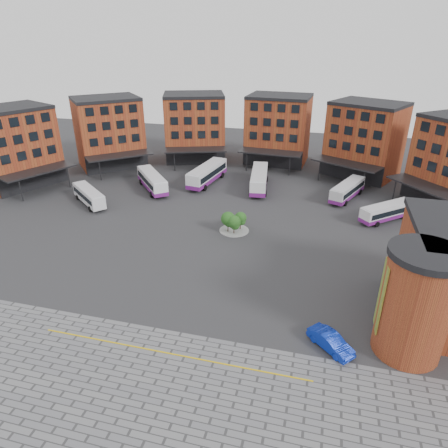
% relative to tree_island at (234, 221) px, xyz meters
% --- Properties ---
extents(ground, '(160.00, 160.00, 0.00)m').
position_rel_tree_island_xyz_m(ground, '(-2.01, -11.57, -1.79)').
color(ground, '#28282B').
rests_on(ground, ground).
extents(paving_zone, '(50.00, 22.00, 0.02)m').
position_rel_tree_island_xyz_m(paving_zone, '(-0.01, -33.57, -1.78)').
color(paving_zone, slate).
rests_on(paving_zone, ground).
extents(yellow_line, '(26.00, 0.15, 0.02)m').
position_rel_tree_island_xyz_m(yellow_line, '(-0.01, -25.57, -1.76)').
color(yellow_line, gold).
rests_on(yellow_line, paving_zone).
extents(main_building, '(94.14, 42.48, 14.60)m').
position_rel_tree_island_xyz_m(main_building, '(-6.78, 26.68, 5.44)').
color(main_building, brown).
rests_on(main_building, ground).
extents(tree_island, '(4.40, 4.40, 3.20)m').
position_rel_tree_island_xyz_m(tree_island, '(0.00, 0.00, 0.00)').
color(tree_island, gray).
rests_on(tree_island, ground).
extents(bus_a, '(9.00, 7.88, 2.77)m').
position_rel_tree_island_xyz_m(bus_a, '(-26.41, 4.26, -0.15)').
color(bus_a, silver).
rests_on(bus_a, ground).
extents(bus_b, '(9.35, 10.47, 3.22)m').
position_rel_tree_island_xyz_m(bus_b, '(-18.72, 13.33, -0.04)').
color(bus_b, white).
rests_on(bus_b, ground).
extents(bus_c, '(4.81, 12.81, 3.53)m').
position_rel_tree_island_xyz_m(bus_c, '(-9.82, 19.36, 0.12)').
color(bus_c, white).
rests_on(bus_c, ground).
extents(bus_d, '(4.35, 12.54, 3.46)m').
position_rel_tree_island_xyz_m(bus_d, '(0.46, 18.90, 0.09)').
color(bus_d, white).
rests_on(bus_d, ground).
extents(bus_e, '(6.32, 10.58, 2.95)m').
position_rel_tree_island_xyz_m(bus_e, '(16.44, 17.90, -0.19)').
color(bus_e, silver).
rests_on(bus_e, ground).
extents(bus_f, '(8.80, 8.18, 2.75)m').
position_rel_tree_island_xyz_m(bus_f, '(22.31, 10.01, -0.30)').
color(bus_f, white).
rests_on(bus_f, ground).
extents(blue_car, '(4.64, 4.40, 1.56)m').
position_rel_tree_island_xyz_m(blue_car, '(14.26, -21.12, -1.00)').
color(blue_car, '#0D28AB').
rests_on(blue_car, ground).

